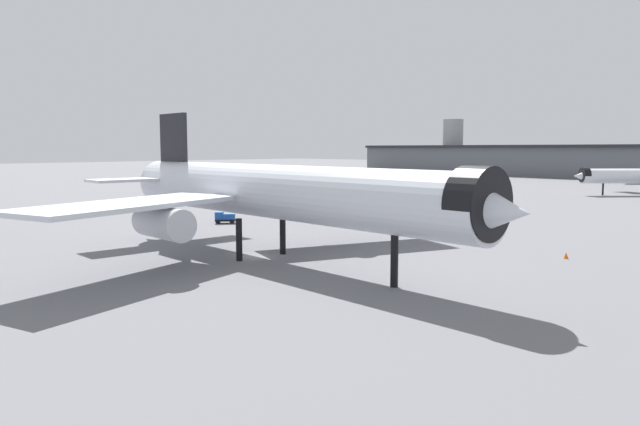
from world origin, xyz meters
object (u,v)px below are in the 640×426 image
object	(u,v)px
traffic_cone_wingtip	(484,232)
airliner_near_gate	(274,193)
baggage_tug_wing	(225,217)
service_truck_front	(316,211)
traffic_cone_near_nose	(566,255)

from	to	relation	value
traffic_cone_wingtip	airliner_near_gate	bearing A→B (deg)	-102.68
airliner_near_gate	baggage_tug_wing	distance (m)	34.00
airliner_near_gate	traffic_cone_wingtip	size ratio (longest dim) A/B	97.04
service_truck_front	traffic_cone_near_nose	distance (m)	44.26
traffic_cone_near_nose	traffic_cone_wingtip	distance (m)	18.69
service_truck_front	traffic_cone_near_nose	xyz separation A→B (m)	(43.78, -6.35, -1.24)
traffic_cone_near_nose	service_truck_front	bearing A→B (deg)	171.75
service_truck_front	traffic_cone_near_nose	world-z (taller)	service_truck_front
airliner_near_gate	traffic_cone_near_nose	xyz separation A→B (m)	(22.80, 22.43, -6.97)
airliner_near_gate	baggage_tug_wing	xyz separation A→B (m)	(-29.28, 16.08, -6.34)
traffic_cone_wingtip	baggage_tug_wing	bearing A→B (deg)	-155.15
airliner_near_gate	traffic_cone_wingtip	xyz separation A→B (m)	(7.45, 33.09, -7.01)
traffic_cone_near_nose	baggage_tug_wing	bearing A→B (deg)	-173.05
service_truck_front	baggage_tug_wing	size ratio (longest dim) A/B	1.63
baggage_tug_wing	traffic_cone_wingtip	world-z (taller)	baggage_tug_wing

